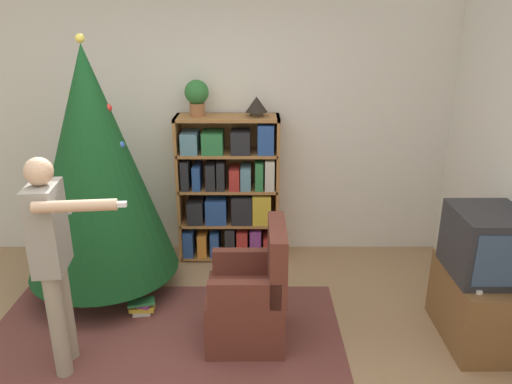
% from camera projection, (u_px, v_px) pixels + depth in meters
% --- Properties ---
extents(wall_back, '(8.00, 0.10, 2.60)m').
position_uv_depth(wall_back, '(202.00, 124.00, 4.84)').
color(wall_back, silver).
rests_on(wall_back, ground_plane).
extents(area_rug, '(2.69, 1.79, 0.01)m').
position_uv_depth(area_rug, '(159.00, 350.00, 3.63)').
color(area_rug, brown).
rests_on(area_rug, ground_plane).
extents(bookshelf, '(0.97, 0.34, 1.42)m').
position_uv_depth(bookshelf, '(228.00, 192.00, 4.82)').
color(bookshelf, '#A8703D').
rests_on(bookshelf, ground_plane).
extents(tv_stand, '(0.44, 0.77, 0.55)m').
position_uv_depth(tv_stand, '(473.00, 305.00, 3.70)').
color(tv_stand, brown).
rests_on(tv_stand, ground_plane).
extents(television, '(0.47, 0.55, 0.48)m').
position_uv_depth(television, '(484.00, 243.00, 3.52)').
color(television, '#28282D').
rests_on(television, tv_stand).
extents(game_remote, '(0.04, 0.12, 0.02)m').
position_uv_depth(game_remote, '(474.00, 288.00, 3.38)').
color(game_remote, white).
rests_on(game_remote, tv_stand).
extents(christmas_tree, '(1.26, 1.26, 2.17)m').
position_uv_depth(christmas_tree, '(92.00, 165.00, 4.03)').
color(christmas_tree, '#4C3323').
rests_on(christmas_tree, ground_plane).
extents(armchair, '(0.57, 0.56, 0.92)m').
position_uv_depth(armchair, '(249.00, 301.00, 3.67)').
color(armchair, brown).
rests_on(armchair, ground_plane).
extents(standing_person, '(0.66, 0.47, 1.51)m').
position_uv_depth(standing_person, '(50.00, 251.00, 3.18)').
color(standing_person, '#9E937F').
rests_on(standing_person, ground_plane).
extents(potted_plant, '(0.22, 0.22, 0.33)m').
position_uv_depth(potted_plant, '(194.00, 95.00, 4.51)').
color(potted_plant, '#935B38').
rests_on(potted_plant, bookshelf).
extents(table_lamp, '(0.20, 0.20, 0.18)m').
position_uv_depth(table_lamp, '(254.00, 105.00, 4.54)').
color(table_lamp, '#473828').
rests_on(table_lamp, bookshelf).
extents(book_pile_near_tree, '(0.24, 0.16, 0.12)m').
position_uv_depth(book_pile_near_tree, '(140.00, 307.00, 4.05)').
color(book_pile_near_tree, beige).
rests_on(book_pile_near_tree, ground_plane).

